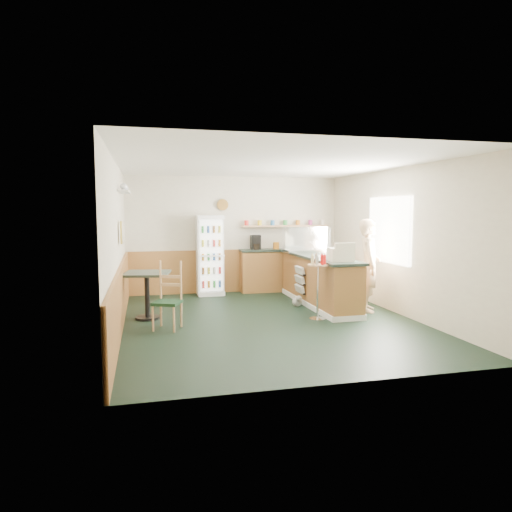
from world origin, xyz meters
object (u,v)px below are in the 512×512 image
object	(u,v)px
drinks_fridge	(210,255)
display_case	(306,240)
cafe_table	(147,286)
condiment_stand	(318,277)
shopkeeper	(369,265)
cafe_chair	(167,293)
cash_register	(340,255)

from	to	relation	value
drinks_fridge	display_case	distance (m)	2.22
display_case	cafe_table	bearing A→B (deg)	-160.85
condiment_stand	shopkeeper	bearing A→B (deg)	18.79
condiment_stand	cafe_table	world-z (taller)	condiment_stand
display_case	shopkeeper	xyz separation A→B (m)	(0.70, -1.54, -0.40)
cafe_table	cafe_chair	distance (m)	0.78
condiment_stand	cash_register	bearing A→B (deg)	17.61
drinks_fridge	cash_register	distance (m)	3.36
display_case	cash_register	xyz separation A→B (m)	(0.00, -1.79, -0.15)
drinks_fridge	cafe_table	world-z (taller)	drinks_fridge
shopkeeper	condiment_stand	xyz separation A→B (m)	(-1.18, -0.40, -0.13)
drinks_fridge	condiment_stand	world-z (taller)	drinks_fridge
drinks_fridge	condiment_stand	xyz separation A→B (m)	(1.50, -2.85, -0.15)
cash_register	cafe_chair	size ratio (longest dim) A/B	0.39
drinks_fridge	cafe_table	distance (m)	2.55
cafe_table	cash_register	bearing A→B (deg)	-10.09
drinks_fridge	display_case	bearing A→B (deg)	-24.76
drinks_fridge	cafe_chair	world-z (taller)	drinks_fridge
condiment_stand	cafe_table	bearing A→B (deg)	165.41
display_case	condiment_stand	xyz separation A→B (m)	(-0.48, -1.94, -0.53)
cash_register	condiment_stand	bearing A→B (deg)	-154.47
cash_register	cafe_table	xyz separation A→B (m)	(-3.40, 0.60, -0.54)
cafe_chair	condiment_stand	bearing A→B (deg)	22.17
display_case	cash_register	size ratio (longest dim) A/B	2.25
display_case	cafe_table	world-z (taller)	display_case
shopkeeper	cafe_table	size ratio (longest dim) A/B	1.98
cafe_table	cafe_chair	world-z (taller)	cafe_chair
condiment_stand	cafe_table	xyz separation A→B (m)	(-2.92, 0.76, -0.16)
drinks_fridge	cafe_chair	xyz separation A→B (m)	(-1.11, -2.81, -0.33)
shopkeeper	drinks_fridge	bearing A→B (deg)	70.29
shopkeeper	cafe_table	xyz separation A→B (m)	(-4.10, 0.36, -0.29)
cash_register	shopkeeper	xyz separation A→B (m)	(0.70, 0.25, -0.25)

